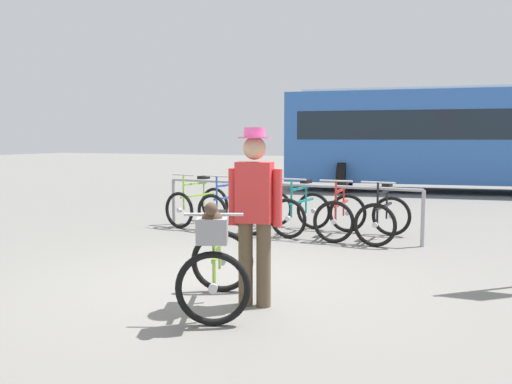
{
  "coord_description": "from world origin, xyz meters",
  "views": [
    {
      "loc": [
        2.54,
        -5.17,
        1.63
      ],
      "look_at": [
        0.12,
        0.45,
        1.0
      ],
      "focal_mm": 37.1,
      "sensor_mm": 36.0,
      "label": 1
    }
  ],
  "objects_px": {
    "racked_bike_black": "(384,218)",
    "racked_bike_lime": "(198,205)",
    "person_with_featured_bike": "(255,209)",
    "racked_bike_orange": "(264,210)",
    "featured_bicycle": "(217,261)",
    "racked_bike_blue": "(230,207)",
    "racked_bike_red": "(341,215)",
    "racked_bike_teal": "(301,212)",
    "bus_distant": "(455,134)"
  },
  "relations": [
    {
      "from": "racked_bike_red",
      "to": "featured_bicycle",
      "type": "bearing_deg",
      "value": -91.92
    },
    {
      "from": "racked_bike_orange",
      "to": "racked_bike_red",
      "type": "xyz_separation_m",
      "value": [
        1.4,
        -0.09,
        0.0
      ]
    },
    {
      "from": "racked_bike_lime",
      "to": "racked_bike_teal",
      "type": "xyz_separation_m",
      "value": [
        2.1,
        -0.14,
        0.0
      ]
    },
    {
      "from": "featured_bicycle",
      "to": "bus_distant",
      "type": "xyz_separation_m",
      "value": [
        1.44,
        12.76,
        1.25
      ]
    },
    {
      "from": "racked_bike_blue",
      "to": "racked_bike_red",
      "type": "height_order",
      "value": "same"
    },
    {
      "from": "racked_bike_lime",
      "to": "racked_bike_black",
      "type": "relative_size",
      "value": 1.03
    },
    {
      "from": "racked_bike_black",
      "to": "person_with_featured_bike",
      "type": "relative_size",
      "value": 0.67
    },
    {
      "from": "racked_bike_blue",
      "to": "racked_bike_red",
      "type": "bearing_deg",
      "value": -3.74
    },
    {
      "from": "racked_bike_teal",
      "to": "racked_bike_red",
      "type": "relative_size",
      "value": 1.04
    },
    {
      "from": "person_with_featured_bike",
      "to": "bus_distant",
      "type": "distance_m",
      "value": 12.54
    },
    {
      "from": "person_with_featured_bike",
      "to": "racked_bike_orange",
      "type": "bearing_deg",
      "value": 111.12
    },
    {
      "from": "racked_bike_blue",
      "to": "featured_bicycle",
      "type": "distance_m",
      "value": 4.69
    },
    {
      "from": "racked_bike_teal",
      "to": "racked_bike_black",
      "type": "height_order",
      "value": "same"
    },
    {
      "from": "racked_bike_orange",
      "to": "bus_distant",
      "type": "relative_size",
      "value": 0.11
    },
    {
      "from": "racked_bike_lime",
      "to": "featured_bicycle",
      "type": "relative_size",
      "value": 0.95
    },
    {
      "from": "racked_bike_orange",
      "to": "bus_distant",
      "type": "distance_m",
      "value": 9.06
    },
    {
      "from": "racked_bike_lime",
      "to": "racked_bike_blue",
      "type": "bearing_deg",
      "value": -3.74
    },
    {
      "from": "racked_bike_blue",
      "to": "bus_distant",
      "type": "xyz_separation_m",
      "value": [
        3.39,
        8.49,
        1.37
      ]
    },
    {
      "from": "racked_bike_black",
      "to": "featured_bicycle",
      "type": "bearing_deg",
      "value": -101.58
    },
    {
      "from": "racked_bike_lime",
      "to": "racked_bike_orange",
      "type": "distance_m",
      "value": 1.4
    },
    {
      "from": "racked_bike_orange",
      "to": "racked_bike_black",
      "type": "bearing_deg",
      "value": -3.74
    },
    {
      "from": "racked_bike_lime",
      "to": "racked_bike_blue",
      "type": "height_order",
      "value": "same"
    },
    {
      "from": "racked_bike_lime",
      "to": "racked_bike_teal",
      "type": "relative_size",
      "value": 1.01
    },
    {
      "from": "bus_distant",
      "to": "featured_bicycle",
      "type": "bearing_deg",
      "value": -96.42
    },
    {
      "from": "racked_bike_black",
      "to": "featured_bicycle",
      "type": "xyz_separation_m",
      "value": [
        -0.84,
        -4.08,
        0.12
      ]
    },
    {
      "from": "racked_bike_lime",
      "to": "bus_distant",
      "type": "relative_size",
      "value": 0.12
    },
    {
      "from": "racked_bike_teal",
      "to": "racked_bike_black",
      "type": "distance_m",
      "value": 1.4
    },
    {
      "from": "racked_bike_red",
      "to": "bus_distant",
      "type": "relative_size",
      "value": 0.11
    },
    {
      "from": "racked_bike_black",
      "to": "featured_bicycle",
      "type": "distance_m",
      "value": 4.17
    },
    {
      "from": "racked_bike_lime",
      "to": "racked_bike_orange",
      "type": "relative_size",
      "value": 1.08
    },
    {
      "from": "racked_bike_lime",
      "to": "racked_bike_red",
      "type": "xyz_separation_m",
      "value": [
        2.79,
        -0.18,
        0.0
      ]
    },
    {
      "from": "racked_bike_black",
      "to": "person_with_featured_bike",
      "type": "xyz_separation_m",
      "value": [
        -0.58,
        -3.79,
        0.58
      ]
    },
    {
      "from": "racked_bike_orange",
      "to": "person_with_featured_bike",
      "type": "xyz_separation_m",
      "value": [
        1.52,
        -3.92,
        0.58
      ]
    },
    {
      "from": "racked_bike_black",
      "to": "bus_distant",
      "type": "distance_m",
      "value": 8.8
    },
    {
      "from": "racked_bike_lime",
      "to": "racked_bike_blue",
      "type": "relative_size",
      "value": 0.98
    },
    {
      "from": "racked_bike_orange",
      "to": "racked_bike_black",
      "type": "xyz_separation_m",
      "value": [
        2.1,
        -0.14,
        0.0
      ]
    },
    {
      "from": "racked_bike_orange",
      "to": "person_with_featured_bike",
      "type": "distance_m",
      "value": 4.25
    },
    {
      "from": "racked_bike_blue",
      "to": "racked_bike_red",
      "type": "xyz_separation_m",
      "value": [
        2.1,
        -0.14,
        -0.0
      ]
    },
    {
      "from": "racked_bike_teal",
      "to": "person_with_featured_bike",
      "type": "distance_m",
      "value": 4.01
    },
    {
      "from": "racked_bike_orange",
      "to": "bus_distant",
      "type": "bearing_deg",
      "value": 72.48
    },
    {
      "from": "featured_bicycle",
      "to": "person_with_featured_bike",
      "type": "xyz_separation_m",
      "value": [
        0.26,
        0.3,
        0.46
      ]
    },
    {
      "from": "featured_bicycle",
      "to": "bus_distant",
      "type": "height_order",
      "value": "bus_distant"
    },
    {
      "from": "racked_bike_orange",
      "to": "person_with_featured_bike",
      "type": "height_order",
      "value": "person_with_featured_bike"
    },
    {
      "from": "racked_bike_blue",
      "to": "racked_bike_black",
      "type": "bearing_deg",
      "value": -3.74
    },
    {
      "from": "racked_bike_blue",
      "to": "featured_bicycle",
      "type": "height_order",
      "value": "featured_bicycle"
    },
    {
      "from": "racked_bike_lime",
      "to": "racked_bike_teal",
      "type": "distance_m",
      "value": 2.1
    },
    {
      "from": "racked_bike_red",
      "to": "racked_bike_black",
      "type": "distance_m",
      "value": 0.7
    },
    {
      "from": "racked_bike_black",
      "to": "racked_bike_lime",
      "type": "bearing_deg",
      "value": 176.26
    },
    {
      "from": "racked_bike_lime",
      "to": "racked_bike_red",
      "type": "relative_size",
      "value": 1.05
    },
    {
      "from": "racked_bike_red",
      "to": "bus_distant",
      "type": "bearing_deg",
      "value": 81.45
    }
  ]
}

